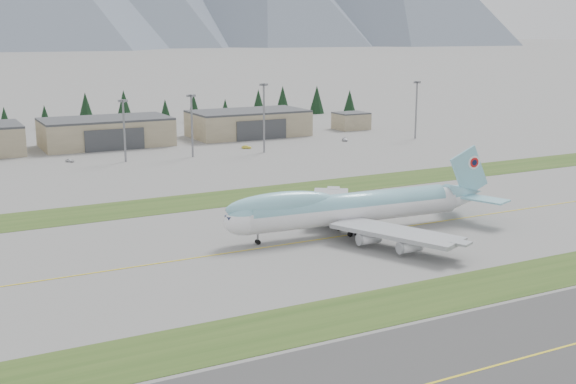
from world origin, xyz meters
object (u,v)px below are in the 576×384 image
hangar_right (248,123)px  service_vehicle_b (246,149)px  hangar_center (106,132)px  service_vehicle_c (345,141)px  service_vehicle_a (70,162)px  boeing_747_freighter (351,207)px

hangar_right → service_vehicle_b: bearing=-115.5°
hangar_center → service_vehicle_c: bearing=-19.6°
hangar_center → service_vehicle_b: size_ratio=13.14×
hangar_center → hangar_right: same height
hangar_right → service_vehicle_a: (-79.73, -30.10, -5.39)m
boeing_747_freighter → hangar_center: boeing_747_freighter is taller
service_vehicle_b → service_vehicle_c: (43.31, -0.28, 0.00)m
hangar_right → service_vehicle_c: size_ratio=10.38×
hangar_center → service_vehicle_a: hangar_center is taller
boeing_747_freighter → service_vehicle_a: 124.15m
service_vehicle_a → service_vehicle_b: service_vehicle_b is taller
hangar_right → service_vehicle_a: bearing=-159.3°
service_vehicle_c → service_vehicle_b: bearing=-154.0°
service_vehicle_c → hangar_center: bearing=-173.2°
hangar_right → service_vehicle_b: 35.06m
service_vehicle_a → hangar_right: bearing=-10.7°
service_vehicle_a → service_vehicle_b: (64.80, -1.16, 0.00)m
boeing_747_freighter → hangar_right: boeing_747_freighter is taller
boeing_747_freighter → service_vehicle_b: size_ratio=18.05×
service_vehicle_c → service_vehicle_a: bearing=-154.4°
service_vehicle_c → boeing_747_freighter: bearing=-94.9°
hangar_center → service_vehicle_c: hangar_center is taller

